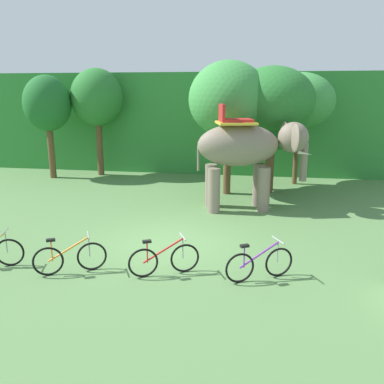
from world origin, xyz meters
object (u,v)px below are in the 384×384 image
(tree_center_right, at_px, (272,101))
(tree_far_left, at_px, (47,104))
(tree_right, at_px, (97,98))
(tree_center, at_px, (272,126))
(bike_orange, at_px, (70,258))
(elephant, at_px, (247,149))
(bike_red, at_px, (164,259))
(tree_left, at_px, (299,101))
(bike_purple, at_px, (260,264))
(tree_far_right, at_px, (229,100))

(tree_center_right, bearing_deg, tree_far_left, 172.86)
(tree_right, relative_size, tree_center, 1.37)
(tree_right, xyz_separation_m, bike_orange, (3.66, -11.08, -3.49))
(elephant, relative_size, bike_red, 2.71)
(tree_center, height_order, bike_orange, tree_center)
(tree_right, xyz_separation_m, tree_left, (9.69, -0.53, -0.10))
(bike_orange, bearing_deg, bike_purple, 4.87)
(tree_far_left, distance_m, tree_center_right, 10.65)
(tree_far_left, distance_m, bike_red, 13.03)
(tree_far_left, distance_m, tree_center, 10.67)
(tree_far_left, relative_size, bike_orange, 3.21)
(tree_far_left, distance_m, tree_far_right, 9.01)
(tree_far_left, relative_size, elephant, 1.17)
(bike_orange, bearing_deg, tree_far_right, 69.59)
(tree_right, distance_m, bike_purple, 13.86)
(bike_orange, bearing_deg, tree_right, 108.26)
(tree_far_left, height_order, elephant, tree_far_left)
(tree_right, xyz_separation_m, tree_far_right, (6.72, -2.86, -0.00))
(elephant, relative_size, bike_purple, 2.77)
(tree_far_left, distance_m, tree_right, 2.36)
(tree_far_right, bearing_deg, tree_far_left, 168.34)
(bike_orange, height_order, bike_purple, same)
(elephant, height_order, bike_purple, elephant)
(bike_red, height_order, bike_purple, same)
(tree_center_right, relative_size, tree_center, 1.35)
(tree_right, height_order, tree_center, tree_right)
(tree_far_left, xyz_separation_m, bike_red, (7.99, -9.78, -3.21))
(tree_right, bearing_deg, elephant, -33.12)
(tree_center_right, relative_size, tree_left, 1.04)
(tree_center, xyz_separation_m, bike_purple, (-0.41, -8.83, -2.40))
(tree_left, bearing_deg, tree_center_right, -124.03)
(tree_center, distance_m, bike_orange, 10.68)
(tree_center, distance_m, bike_purple, 9.16)
(tree_far_left, height_order, tree_right, tree_right)
(tree_left, height_order, bike_red, tree_left)
(bike_red, distance_m, bike_purple, 2.22)
(tree_center, xyz_separation_m, bike_red, (-2.62, -8.94, -2.40))
(bike_red, bearing_deg, tree_right, 118.55)
(elephant, bearing_deg, tree_center, 73.24)
(tree_right, xyz_separation_m, bike_purple, (8.09, -10.70, -3.49))
(bike_red, bearing_deg, tree_far_right, 84.01)
(bike_orange, distance_m, bike_red, 2.24)
(elephant, xyz_separation_m, bike_purple, (0.52, -5.76, -1.82))
(tree_center_right, distance_m, bike_orange, 10.54)
(bike_purple, bearing_deg, tree_center, 87.35)
(tree_right, relative_size, bike_red, 3.40)
(tree_center, height_order, bike_red, tree_center)
(tree_far_left, height_order, bike_red, tree_far_left)
(tree_center_right, bearing_deg, tree_right, 164.42)
(elephant, bearing_deg, bike_red, -106.13)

